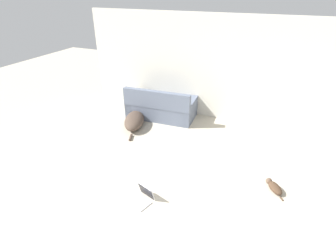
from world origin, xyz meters
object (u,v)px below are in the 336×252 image
at_px(dog, 135,119).
at_px(cat, 274,187).
at_px(laptop_open, 144,196).
at_px(couch, 161,108).

bearing_deg(dog, cat, -130.07).
bearing_deg(cat, laptop_open, 84.66).
bearing_deg(laptop_open, cat, 47.46).
relative_size(couch, dog, 1.26).
bearing_deg(dog, couch, -54.49).
height_order(cat, laptop_open, laptop_open).
height_order(dog, cat, dog).
bearing_deg(cat, dog, 36.23).
relative_size(dog, laptop_open, 3.49).
bearing_deg(couch, cat, 144.72).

